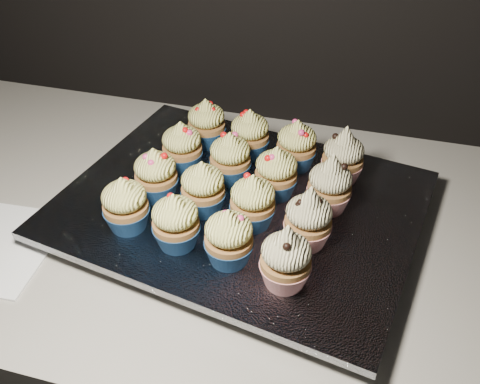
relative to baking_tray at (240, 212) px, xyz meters
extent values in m
cube|color=beige|center=(-0.02, 0.00, -0.03)|extent=(2.44, 0.64, 0.04)
cube|color=black|center=(0.00, 0.00, 0.00)|extent=(0.52, 0.43, 0.02)
cube|color=silver|center=(0.00, 0.00, 0.02)|extent=(0.57, 0.48, 0.01)
cone|color=navy|center=(-0.13, -0.09, 0.04)|extent=(0.06, 0.06, 0.03)
ellipsoid|color=#FFF980|center=(-0.13, -0.09, 0.08)|extent=(0.06, 0.06, 0.04)
cone|color=#FFF980|center=(-0.13, -0.09, 0.10)|extent=(0.03, 0.03, 0.02)
cone|color=navy|center=(-0.06, -0.11, 0.04)|extent=(0.06, 0.06, 0.03)
ellipsoid|color=#FFF980|center=(-0.06, -0.11, 0.08)|extent=(0.06, 0.06, 0.04)
cone|color=#FFF980|center=(-0.06, -0.11, 0.10)|extent=(0.03, 0.03, 0.02)
cone|color=navy|center=(0.02, -0.12, 0.04)|extent=(0.06, 0.06, 0.03)
ellipsoid|color=#FFF980|center=(0.02, -0.12, 0.08)|extent=(0.06, 0.06, 0.04)
cone|color=#FFF980|center=(0.02, -0.12, 0.10)|extent=(0.03, 0.03, 0.02)
cone|color=#A9171B|center=(0.09, -0.14, 0.04)|extent=(0.06, 0.06, 0.03)
ellipsoid|color=beige|center=(0.09, -0.14, 0.08)|extent=(0.06, 0.06, 0.04)
cone|color=beige|center=(0.09, -0.14, 0.10)|extent=(0.03, 0.03, 0.03)
cone|color=navy|center=(-0.12, -0.02, 0.04)|extent=(0.06, 0.06, 0.03)
ellipsoid|color=#FFF980|center=(-0.12, -0.02, 0.08)|extent=(0.06, 0.06, 0.04)
cone|color=#FFF980|center=(-0.12, -0.02, 0.10)|extent=(0.03, 0.03, 0.02)
cone|color=navy|center=(-0.04, -0.03, 0.04)|extent=(0.06, 0.06, 0.03)
ellipsoid|color=#FFF980|center=(-0.04, -0.03, 0.08)|extent=(0.06, 0.06, 0.04)
cone|color=#FFF980|center=(-0.04, -0.03, 0.10)|extent=(0.03, 0.03, 0.02)
cone|color=navy|center=(0.03, -0.04, 0.04)|extent=(0.06, 0.06, 0.03)
ellipsoid|color=#FFF980|center=(0.03, -0.04, 0.08)|extent=(0.06, 0.06, 0.04)
cone|color=#FFF980|center=(0.03, -0.04, 0.10)|extent=(0.03, 0.03, 0.02)
cone|color=#A9171B|center=(0.11, -0.06, 0.04)|extent=(0.06, 0.06, 0.03)
ellipsoid|color=beige|center=(0.11, -0.06, 0.08)|extent=(0.06, 0.06, 0.04)
cone|color=beige|center=(0.11, -0.06, 0.10)|extent=(0.03, 0.03, 0.03)
cone|color=navy|center=(-0.11, 0.06, 0.04)|extent=(0.06, 0.06, 0.03)
ellipsoid|color=#FFF980|center=(-0.11, 0.06, 0.08)|extent=(0.06, 0.06, 0.04)
cone|color=#FFF980|center=(-0.11, 0.06, 0.10)|extent=(0.03, 0.03, 0.02)
cone|color=navy|center=(-0.03, 0.05, 0.04)|extent=(0.06, 0.06, 0.03)
ellipsoid|color=#FFF980|center=(-0.03, 0.05, 0.08)|extent=(0.06, 0.06, 0.04)
cone|color=#FFF980|center=(-0.03, 0.05, 0.10)|extent=(0.03, 0.03, 0.02)
cone|color=navy|center=(0.05, 0.03, 0.04)|extent=(0.06, 0.06, 0.03)
ellipsoid|color=#FFF980|center=(0.05, 0.03, 0.08)|extent=(0.06, 0.06, 0.04)
cone|color=#FFF980|center=(0.05, 0.03, 0.10)|extent=(0.03, 0.03, 0.02)
cone|color=#A9171B|center=(0.13, 0.02, 0.04)|extent=(0.06, 0.06, 0.03)
ellipsoid|color=beige|center=(0.13, 0.02, 0.08)|extent=(0.06, 0.06, 0.04)
cone|color=beige|center=(0.13, 0.02, 0.10)|extent=(0.03, 0.03, 0.03)
cone|color=navy|center=(-0.09, 0.13, 0.04)|extent=(0.06, 0.06, 0.03)
ellipsoid|color=#FFF980|center=(-0.09, 0.13, 0.08)|extent=(0.06, 0.06, 0.04)
cone|color=#FFF980|center=(-0.09, 0.13, 0.10)|extent=(0.03, 0.03, 0.02)
cone|color=navy|center=(-0.02, 0.12, 0.04)|extent=(0.06, 0.06, 0.03)
ellipsoid|color=#FFF980|center=(-0.02, 0.12, 0.08)|extent=(0.06, 0.06, 0.04)
cone|color=#FFF980|center=(-0.02, 0.12, 0.10)|extent=(0.03, 0.03, 0.02)
cone|color=navy|center=(0.06, 0.11, 0.04)|extent=(0.06, 0.06, 0.03)
ellipsoid|color=#FFF980|center=(0.06, 0.11, 0.08)|extent=(0.06, 0.06, 0.04)
cone|color=#FFF980|center=(0.06, 0.11, 0.10)|extent=(0.03, 0.03, 0.02)
cone|color=#A9171B|center=(0.13, 0.09, 0.04)|extent=(0.06, 0.06, 0.03)
ellipsoid|color=beige|center=(0.13, 0.09, 0.08)|extent=(0.06, 0.06, 0.04)
cone|color=beige|center=(0.13, 0.09, 0.10)|extent=(0.03, 0.03, 0.03)
camera|label=1|loc=(0.16, -0.58, 0.52)|focal=40.00mm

